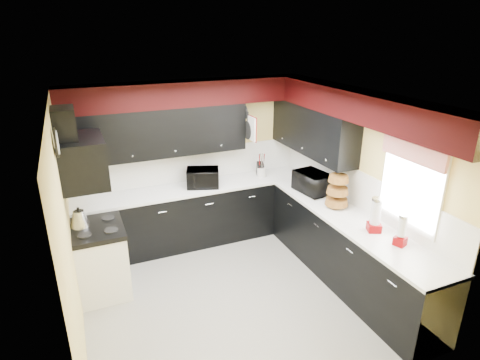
# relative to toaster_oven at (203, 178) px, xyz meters

# --- Properties ---
(ground) EXTENTS (3.60, 3.60, 0.00)m
(ground) POSITION_rel_toaster_oven_xyz_m (-0.10, -1.45, -1.08)
(ground) COLOR gray
(ground) RESTS_ON ground
(wall_back) EXTENTS (3.60, 0.06, 2.50)m
(wall_back) POSITION_rel_toaster_oven_xyz_m (-0.10, 0.35, 0.17)
(wall_back) COLOR #E0C666
(wall_back) RESTS_ON ground
(wall_right) EXTENTS (0.06, 3.60, 2.50)m
(wall_right) POSITION_rel_toaster_oven_xyz_m (1.70, -1.45, 0.17)
(wall_right) COLOR #E0C666
(wall_right) RESTS_ON ground
(wall_left) EXTENTS (0.06, 3.60, 2.50)m
(wall_left) POSITION_rel_toaster_oven_xyz_m (-1.90, -1.45, 0.17)
(wall_left) COLOR #E0C666
(wall_left) RESTS_ON ground
(ceiling) EXTENTS (3.60, 3.60, 0.06)m
(ceiling) POSITION_rel_toaster_oven_xyz_m (-0.10, -1.45, 1.42)
(ceiling) COLOR white
(ceiling) RESTS_ON wall_back
(cab_back) EXTENTS (3.60, 0.60, 0.90)m
(cab_back) POSITION_rel_toaster_oven_xyz_m (-0.10, 0.05, -0.63)
(cab_back) COLOR black
(cab_back) RESTS_ON ground
(cab_right) EXTENTS (0.60, 3.00, 0.90)m
(cab_right) POSITION_rel_toaster_oven_xyz_m (1.40, -1.75, -0.63)
(cab_right) COLOR black
(cab_right) RESTS_ON ground
(counter_back) EXTENTS (3.62, 0.64, 0.04)m
(counter_back) POSITION_rel_toaster_oven_xyz_m (-0.10, 0.05, -0.16)
(counter_back) COLOR white
(counter_back) RESTS_ON cab_back
(counter_right) EXTENTS (0.64, 3.02, 0.04)m
(counter_right) POSITION_rel_toaster_oven_xyz_m (1.40, -1.75, -0.16)
(counter_right) COLOR white
(counter_right) RESTS_ON cab_right
(splash_back) EXTENTS (3.60, 0.02, 0.50)m
(splash_back) POSITION_rel_toaster_oven_xyz_m (-0.10, 0.34, 0.11)
(splash_back) COLOR white
(splash_back) RESTS_ON counter_back
(splash_right) EXTENTS (0.02, 3.60, 0.50)m
(splash_right) POSITION_rel_toaster_oven_xyz_m (1.69, -1.45, 0.11)
(splash_right) COLOR white
(splash_right) RESTS_ON counter_right
(upper_back) EXTENTS (2.60, 0.35, 0.70)m
(upper_back) POSITION_rel_toaster_oven_xyz_m (-0.60, 0.17, 0.72)
(upper_back) COLOR black
(upper_back) RESTS_ON wall_back
(upper_right) EXTENTS (0.35, 1.80, 0.70)m
(upper_right) POSITION_rel_toaster_oven_xyz_m (1.52, -0.55, 0.72)
(upper_right) COLOR black
(upper_right) RESTS_ON wall_right
(soffit_back) EXTENTS (3.60, 0.36, 0.35)m
(soffit_back) POSITION_rel_toaster_oven_xyz_m (-0.10, 0.17, 1.25)
(soffit_back) COLOR black
(soffit_back) RESTS_ON wall_back
(soffit_right) EXTENTS (0.36, 3.24, 0.35)m
(soffit_right) POSITION_rel_toaster_oven_xyz_m (1.52, -1.63, 1.25)
(soffit_right) COLOR black
(soffit_right) RESTS_ON wall_right
(stove) EXTENTS (0.60, 0.75, 0.86)m
(stove) POSITION_rel_toaster_oven_xyz_m (-1.60, -0.70, -0.65)
(stove) COLOR white
(stove) RESTS_ON ground
(cooktop) EXTENTS (0.62, 0.77, 0.06)m
(cooktop) POSITION_rel_toaster_oven_xyz_m (-1.60, -0.70, -0.19)
(cooktop) COLOR black
(cooktop) RESTS_ON stove
(hood) EXTENTS (0.50, 0.78, 0.55)m
(hood) POSITION_rel_toaster_oven_xyz_m (-1.65, -0.70, 0.70)
(hood) COLOR black
(hood) RESTS_ON wall_left
(hood_duct) EXTENTS (0.24, 0.40, 0.40)m
(hood_duct) POSITION_rel_toaster_oven_xyz_m (-1.78, -0.70, 1.12)
(hood_duct) COLOR black
(hood_duct) RESTS_ON wall_left
(window) EXTENTS (0.03, 0.86, 0.96)m
(window) POSITION_rel_toaster_oven_xyz_m (1.68, -2.35, 0.47)
(window) COLOR white
(window) RESTS_ON wall_right
(valance) EXTENTS (0.04, 0.88, 0.20)m
(valance) POSITION_rel_toaster_oven_xyz_m (1.63, -2.35, 0.87)
(valance) COLOR red
(valance) RESTS_ON wall_right
(pan_top) EXTENTS (0.03, 0.22, 0.40)m
(pan_top) POSITION_rel_toaster_oven_xyz_m (0.72, 0.10, 0.92)
(pan_top) COLOR black
(pan_top) RESTS_ON upper_back
(pan_mid) EXTENTS (0.03, 0.28, 0.46)m
(pan_mid) POSITION_rel_toaster_oven_xyz_m (0.72, -0.03, 0.67)
(pan_mid) COLOR black
(pan_mid) RESTS_ON upper_back
(pan_low) EXTENTS (0.03, 0.24, 0.42)m
(pan_low) POSITION_rel_toaster_oven_xyz_m (0.72, 0.23, 0.64)
(pan_low) COLOR black
(pan_low) RESTS_ON upper_back
(cut_board) EXTENTS (0.03, 0.26, 0.35)m
(cut_board) POSITION_rel_toaster_oven_xyz_m (0.73, -0.15, 0.72)
(cut_board) COLOR white
(cut_board) RESTS_ON upper_back
(baskets) EXTENTS (0.27, 0.27, 0.50)m
(baskets) POSITION_rel_toaster_oven_xyz_m (1.42, -1.40, 0.10)
(baskets) COLOR brown
(baskets) RESTS_ON upper_right
(clock) EXTENTS (0.03, 0.30, 0.30)m
(clock) POSITION_rel_toaster_oven_xyz_m (-1.87, -1.20, 1.07)
(clock) COLOR black
(clock) RESTS_ON wall_left
(deco_plate) EXTENTS (0.03, 0.24, 0.24)m
(deco_plate) POSITION_rel_toaster_oven_xyz_m (1.67, -1.80, 1.17)
(deco_plate) COLOR white
(deco_plate) RESTS_ON wall_right
(toaster_oven) EXTENTS (0.58, 0.53, 0.28)m
(toaster_oven) POSITION_rel_toaster_oven_xyz_m (0.00, 0.00, 0.00)
(toaster_oven) COLOR black
(toaster_oven) RESTS_ON counter_back
(microwave) EXTENTS (0.43, 0.58, 0.30)m
(microwave) POSITION_rel_toaster_oven_xyz_m (1.40, -0.83, 0.01)
(microwave) COLOR black
(microwave) RESTS_ON counter_right
(utensil_crock) EXTENTS (0.17, 0.17, 0.15)m
(utensil_crock) POSITION_rel_toaster_oven_xyz_m (1.00, 0.03, -0.06)
(utensil_crock) COLOR silver
(utensil_crock) RESTS_ON counter_back
(knife_block) EXTENTS (0.14, 0.16, 0.22)m
(knife_block) POSITION_rel_toaster_oven_xyz_m (1.00, 0.09, -0.03)
(knife_block) COLOR black
(knife_block) RESTS_ON counter_back
(kettle) EXTENTS (0.24, 0.24, 0.20)m
(kettle) POSITION_rel_toaster_oven_xyz_m (-1.78, -0.60, -0.06)
(kettle) COLOR #B2B2B6
(kettle) RESTS_ON cooktop
(dispenser_a) EXTENTS (0.20, 0.20, 0.40)m
(dispenser_a) POSITION_rel_toaster_oven_xyz_m (1.42, -2.15, 0.06)
(dispenser_a) COLOR maroon
(dispenser_a) RESTS_ON counter_right
(dispenser_b) EXTENTS (0.15, 0.15, 0.33)m
(dispenser_b) POSITION_rel_toaster_oven_xyz_m (1.47, -2.52, 0.03)
(dispenser_b) COLOR #6C0407
(dispenser_b) RESTS_ON counter_right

